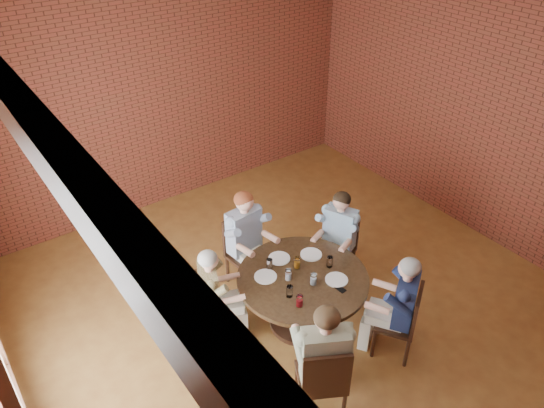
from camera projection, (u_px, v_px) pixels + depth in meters
floor at (307, 321)px, 6.50m from camera, size 7.00×7.00×0.00m
ceiling at (321, 44)px, 4.61m from camera, size 7.00×7.00×0.00m
wall_back at (164, 100)px, 7.91m from camera, size 7.00×0.00×7.00m
wall_right at (500, 127)px, 7.13m from camera, size 0.00×7.00×7.00m
ceiling_beam at (36, 130)px, 3.49m from camera, size 0.22×6.90×0.26m
dining_table at (302, 291)px, 6.17m from camera, size 1.52×1.52×0.75m
chair_a at (339, 244)px, 6.94m from camera, size 0.56×0.56×0.93m
diner_a at (337, 238)px, 6.80m from camera, size 0.80×0.74×1.32m
chair_b at (243, 248)px, 6.86m from camera, size 0.50×0.50×0.97m
diner_b at (247, 241)px, 6.70m from camera, size 0.63×0.74×1.39m
chair_c at (209, 307)px, 6.00m from camera, size 0.53×0.53×0.91m
diner_c at (215, 297)px, 5.93m from camera, size 0.76×0.70×1.29m
chair_d at (323, 379)px, 5.15m from camera, size 0.63×0.63×0.98m
diner_d at (322, 359)px, 5.13m from camera, size 0.85×0.90×1.42m
chair_e at (404, 319)px, 5.83m from camera, size 0.59×0.59×0.94m
diner_e at (398, 307)px, 5.76m from camera, size 0.80×0.84×1.34m
plate_a at (311, 254)px, 6.37m from camera, size 0.26×0.26×0.01m
plate_b at (279, 258)px, 6.31m from camera, size 0.26×0.26×0.01m
plate_c at (266, 277)px, 6.04m from camera, size 0.26×0.26×0.01m
plate_d at (337, 280)px, 6.00m from camera, size 0.26×0.26×0.01m
glass_a at (330, 262)px, 6.16m from camera, size 0.07×0.07×0.14m
glass_b at (297, 263)px, 6.15m from camera, size 0.07×0.07×0.14m
glass_c at (270, 264)px, 6.13m from camera, size 0.07×0.07×0.14m
glass_d at (288, 275)px, 5.98m from camera, size 0.07×0.07×0.14m
glass_e at (290, 291)px, 5.75m from camera, size 0.07×0.07×0.14m
glass_f at (300, 301)px, 5.63m from camera, size 0.07×0.07×0.14m
glass_g at (313, 279)px, 5.91m from camera, size 0.07×0.07×0.14m
smartphone at (340, 289)px, 5.88m from camera, size 0.08×0.15×0.01m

